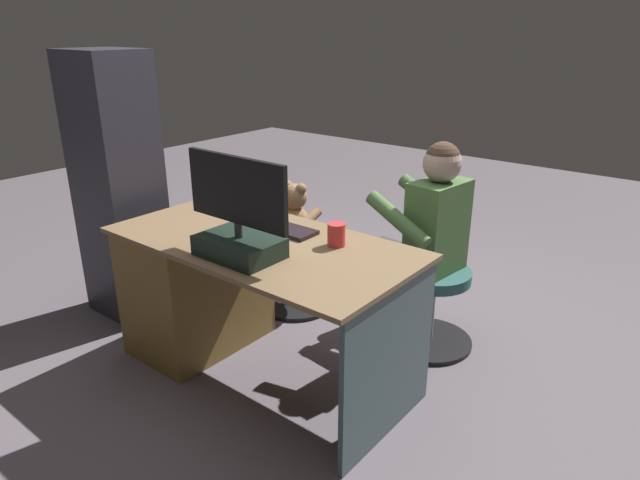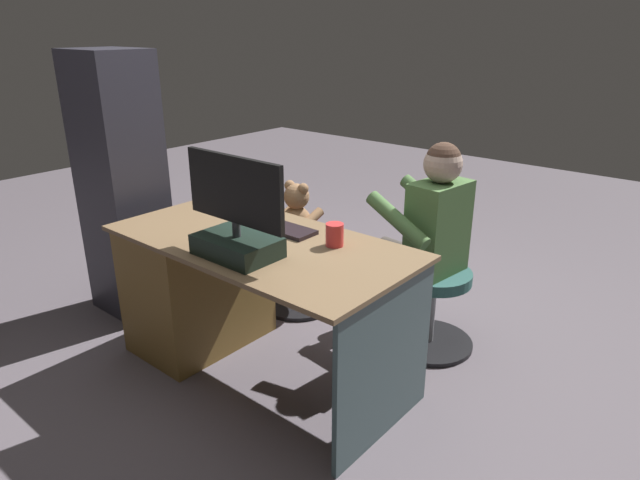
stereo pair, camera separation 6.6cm
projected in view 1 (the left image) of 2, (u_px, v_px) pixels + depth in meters
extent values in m
plane|color=#60575F|center=(310.00, 344.00, 3.12)|extent=(10.00, 10.00, 0.00)
cube|color=brown|center=(261.00, 242.00, 2.61)|extent=(1.49, 0.75, 0.02)
cube|color=brown|center=(198.00, 284.00, 3.03)|extent=(0.48, 0.69, 0.70)
cube|color=#405759|center=(389.00, 363.00, 2.32)|extent=(0.02, 0.67, 0.70)
cube|color=black|center=(240.00, 247.00, 2.41)|extent=(0.36, 0.24, 0.09)
cylinder|color=#333338|center=(239.00, 230.00, 2.38)|extent=(0.04, 0.04, 0.06)
cube|color=black|center=(236.00, 190.00, 2.32)|extent=(0.55, 0.02, 0.29)
cube|color=#19598C|center=(239.00, 189.00, 2.33)|extent=(0.51, 0.00, 0.26)
cube|color=black|center=(277.00, 227.00, 2.74)|extent=(0.42, 0.14, 0.02)
ellipsoid|color=#242D28|center=(237.00, 214.00, 2.90)|extent=(0.06, 0.10, 0.04)
cylinder|color=red|center=(336.00, 235.00, 2.52)|extent=(0.08, 0.08, 0.11)
cube|color=black|center=(234.00, 227.00, 2.75)|extent=(0.05, 0.15, 0.02)
cylinder|color=black|center=(296.00, 302.00, 3.57)|extent=(0.50, 0.50, 0.03)
cylinder|color=gray|center=(296.00, 274.00, 3.50)|extent=(0.04, 0.04, 0.36)
cylinder|color=maroon|center=(295.00, 243.00, 3.42)|extent=(0.39, 0.39, 0.06)
ellipsoid|color=#966C49|center=(295.00, 223.00, 3.37)|extent=(0.19, 0.16, 0.20)
sphere|color=#966C49|center=(294.00, 197.00, 3.31)|extent=(0.15, 0.15, 0.15)
sphere|color=beige|center=(302.00, 196.00, 3.36)|extent=(0.06, 0.06, 0.06)
sphere|color=#966C49|center=(301.00, 189.00, 3.26)|extent=(0.06, 0.06, 0.06)
sphere|color=#966C49|center=(287.00, 186.00, 3.32)|extent=(0.06, 0.06, 0.06)
cylinder|color=#966C49|center=(311.00, 218.00, 3.33)|extent=(0.06, 0.15, 0.10)
cylinder|color=#966C49|center=(287.00, 212.00, 3.44)|extent=(0.06, 0.15, 0.10)
cylinder|color=#966C49|center=(313.00, 230.00, 3.45)|extent=(0.07, 0.12, 0.07)
cylinder|color=#966C49|center=(300.00, 227.00, 3.51)|extent=(0.07, 0.12, 0.07)
cylinder|color=black|center=(428.00, 340.00, 3.13)|extent=(0.48, 0.48, 0.03)
cylinder|color=gray|center=(430.00, 310.00, 3.06)|extent=(0.04, 0.04, 0.36)
cylinder|color=#305E59|center=(433.00, 275.00, 2.98)|extent=(0.40, 0.40, 0.06)
cube|color=#4F7640|center=(437.00, 227.00, 2.88)|extent=(0.24, 0.34, 0.49)
sphere|color=#BEA08E|center=(442.00, 163.00, 2.76)|extent=(0.19, 0.19, 0.19)
sphere|color=#4C3529|center=(443.00, 160.00, 2.76)|extent=(0.18, 0.18, 0.18)
cylinder|color=#4F7640|center=(398.00, 220.00, 2.77)|extent=(0.39, 0.12, 0.23)
cylinder|color=#4F7640|center=(428.00, 200.00, 3.08)|extent=(0.39, 0.12, 0.23)
cylinder|color=#443E39|center=(394.00, 264.00, 2.99)|extent=(0.39, 0.15, 0.11)
cylinder|color=#443E39|center=(362.00, 297.00, 3.17)|extent=(0.10, 0.10, 0.45)
cylinder|color=#443E39|center=(408.00, 254.00, 3.13)|extent=(0.39, 0.15, 0.11)
cylinder|color=#443E39|center=(376.00, 285.00, 3.31)|extent=(0.10, 0.10, 0.45)
cube|color=#2E2D37|center=(119.00, 189.00, 3.24)|extent=(0.44, 0.36, 1.55)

